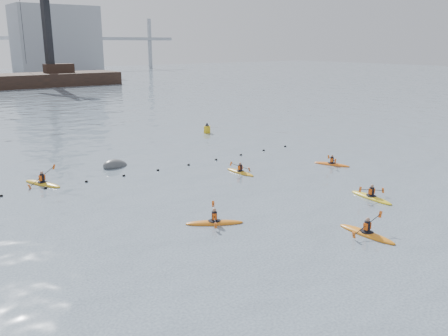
% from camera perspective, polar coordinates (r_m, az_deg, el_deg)
% --- Properties ---
extents(ground, '(400.00, 400.00, 0.00)m').
position_cam_1_polar(ground, '(23.08, 18.31, -12.30)').
color(ground, '#3B4557').
rests_on(ground, ground).
extents(float_line, '(33.24, 0.73, 0.24)m').
position_cam_1_polar(float_line, '(39.15, -10.05, -0.54)').
color(float_line, black).
rests_on(float_line, ground).
extents(kayaker_0, '(2.46, 3.61, 1.27)m').
position_cam_1_polar(kayaker_0, '(27.43, 16.79, -7.50)').
color(kayaker_0, '#CC6F13').
rests_on(kayaker_0, ground).
extents(kayaker_1, '(2.36, 3.56, 1.14)m').
position_cam_1_polar(kayaker_1, '(33.75, 17.29, -3.34)').
color(kayaker_1, gold).
rests_on(kayaker_1, ground).
extents(kayaker_2, '(3.24, 2.38, 1.17)m').
position_cam_1_polar(kayaker_2, '(27.83, -1.16, -6.53)').
color(kayaker_2, '#C76612').
rests_on(kayaker_2, ground).
extents(kayaker_3, '(2.18, 3.17, 1.22)m').
position_cam_1_polar(kayaker_3, '(38.54, 1.96, -0.45)').
color(kayaker_3, '#C78D17').
rests_on(kayaker_3, ground).
extents(kayaker_4, '(2.08, 3.17, 1.22)m').
position_cam_1_polar(kayaker_4, '(42.08, 12.83, 0.49)').
color(kayaker_4, orange).
rests_on(kayaker_4, ground).
extents(kayaker_5, '(2.40, 3.66, 1.43)m').
position_cam_1_polar(kayaker_5, '(37.85, -20.99, -1.71)').
color(kayaker_5, gold).
rests_on(kayaker_5, ground).
extents(mooring_buoy, '(3.03, 2.24, 1.75)m').
position_cam_1_polar(mooring_buoy, '(41.61, -12.92, 0.19)').
color(mooring_buoy, '#3A3D3F').
rests_on(mooring_buoy, ground).
extents(nav_buoy, '(0.77, 0.77, 1.40)m').
position_cam_1_polar(nav_buoy, '(55.79, -2.05, 4.66)').
color(nav_buoy, gold).
rests_on(nav_buoy, ground).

